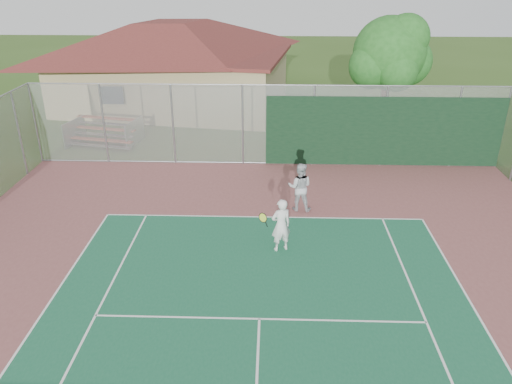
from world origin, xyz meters
TOP-DOWN VIEW (x-y plane):
  - back_fence at (2.11, 16.98)m, footprint 20.08×0.11m
  - clubhouse at (-5.70, 26.66)m, footprint 15.01×11.13m
  - bleachers at (-7.90, 19.48)m, footprint 3.42×2.35m
  - tree at (6.10, 21.90)m, footprint 4.26×4.04m
  - player_white_front at (0.55, 9.73)m, footprint 1.07×0.74m
  - player_grey_back at (1.26, 12.52)m, footprint 0.94×0.78m

SIDE VIEW (x-z plane):
  - bleachers at x=-7.90m, z-range 0.03..1.20m
  - player_white_front at x=0.55m, z-range 0.01..1.71m
  - player_grey_back at x=1.26m, z-range 0.00..1.76m
  - back_fence at x=2.11m, z-range -0.09..3.43m
  - clubhouse at x=-5.70m, z-range 0.05..6.01m
  - tree at x=6.10m, z-range 0.93..6.88m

